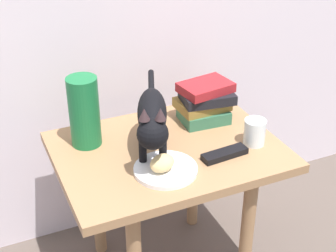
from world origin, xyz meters
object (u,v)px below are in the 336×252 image
side_table (168,169)px  plate (166,170)px  bread_roll (162,163)px  candle_jar (255,133)px  book_stack (205,102)px  cat (152,117)px  green_vase (84,112)px  tv_remote (225,154)px

side_table → plate: plate is taller
bread_roll → candle_jar: bearing=6.3°
plate → book_stack: 0.35m
book_stack → candle_jar: book_stack is taller
cat → green_vase: green_vase is taller
bread_roll → green_vase: bearing=121.0°
tv_remote → book_stack: bearing=73.7°
green_vase → tv_remote: green_vase is taller
bread_roll → cat: 0.14m
book_stack → green_vase: green_vase is taller
plate → candle_jar: (0.32, 0.03, 0.03)m
side_table → candle_jar: 0.30m
bread_roll → candle_jar: candle_jar is taller
plate → tv_remote: 0.20m
bread_roll → green_vase: size_ratio=0.35×
plate → bread_roll: 0.04m
side_table → bread_roll: (-0.07, -0.13, 0.12)m
cat → book_stack: 0.29m
candle_jar → side_table: bearing=161.5°
side_table → plate: (-0.06, -0.12, 0.09)m
side_table → cat: bearing=-164.1°
green_vase → candle_jar: green_vase is taller
cat → green_vase: size_ratio=1.96×
plate → tv_remote: tv_remote is taller
book_stack → green_vase: 0.42m
book_stack → candle_jar: bearing=-69.9°
cat → bread_roll: bearing=-97.7°
side_table → cat: size_ratio=1.57×
side_table → green_vase: bearing=150.1°
bread_roll → tv_remote: (0.21, 0.01, -0.03)m
tv_remote → candle_jar: bearing=9.3°
book_stack → cat: bearing=-151.9°
tv_remote → side_table: bearing=135.3°
book_stack → plate: bearing=-136.9°
bread_roll → tv_remote: bread_roll is taller
cat → tv_remote: size_ratio=3.02×
bread_roll → cat: bearing=82.3°
green_vase → tv_remote: size_ratio=1.54×
side_table → candle_jar: size_ratio=8.34×
bread_roll → book_stack: (0.26, 0.24, 0.03)m
cat → book_stack: (0.25, 0.13, -0.06)m
green_vase → side_table: bearing=-29.9°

